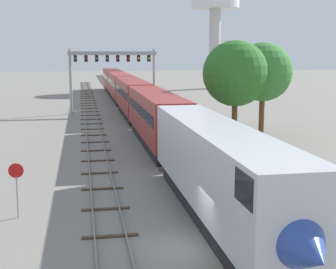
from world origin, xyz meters
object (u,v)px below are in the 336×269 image
(passenger_train, at_px, (132,96))
(stop_sign, at_px, (17,183))
(trackside_tree_left, at_px, (235,74))
(signal_gantry, at_px, (113,66))
(water_tower, at_px, (215,1))
(trackside_tree_mid, at_px, (263,72))

(passenger_train, distance_m, stop_sign, 40.48)
(stop_sign, bearing_deg, trackside_tree_left, 49.06)
(passenger_train, xyz_separation_m, signal_gantry, (-2.25, 3.46, 3.95))
(signal_gantry, xyz_separation_m, trackside_tree_left, (10.64, -21.48, -0.23))
(passenger_train, height_order, water_tower, water_tower)
(passenger_train, height_order, trackside_tree_mid, trackside_tree_mid)
(stop_sign, relative_size, trackside_tree_mid, 0.31)
(trackside_tree_left, distance_m, trackside_tree_mid, 3.66)
(water_tower, relative_size, trackside_tree_mid, 2.63)
(water_tower, height_order, trackside_tree_left, water_tower)
(signal_gantry, height_order, water_tower, water_tower)
(signal_gantry, xyz_separation_m, water_tower, (26.37, 42.73, 13.30))
(passenger_train, xyz_separation_m, trackside_tree_mid, (11.77, -16.62, 3.78))
(passenger_train, bearing_deg, signal_gantry, 123.06)
(stop_sign, distance_m, trackside_tree_mid, 31.71)
(water_tower, relative_size, stop_sign, 8.61)
(trackside_tree_left, bearing_deg, passenger_train, 114.96)
(signal_gantry, distance_m, trackside_tree_mid, 24.49)
(passenger_train, relative_size, trackside_tree_left, 10.65)
(passenger_train, relative_size, stop_sign, 35.49)
(passenger_train, height_order, signal_gantry, signal_gantry)
(trackside_tree_left, bearing_deg, trackside_tree_mid, 22.47)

